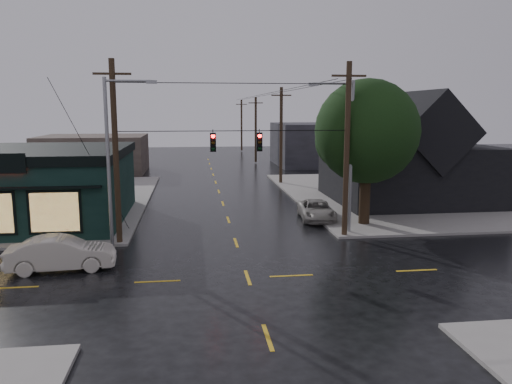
{
  "coord_description": "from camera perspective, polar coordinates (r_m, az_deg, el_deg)",
  "views": [
    {
      "loc": [
        -2.37,
        -21.37,
        7.49
      ],
      "look_at": [
        0.91,
        4.18,
        3.2
      ],
      "focal_mm": 35.0,
      "sensor_mm": 36.0,
      "label": 1
    }
  ],
  "objects": [
    {
      "name": "span_signal_assembly",
      "position": [
        28.04,
        -2.28,
        5.77
      ],
      "size": [
        13.0,
        0.48,
        1.23
      ],
      "color": "black",
      "rests_on": "ground"
    },
    {
      "name": "utility_pole_far_b",
      "position": [
        70.33,
        -0.03,
        3.33
      ],
      "size": [
        2.0,
        0.32,
        9.15
      ],
      "primitive_type": null,
      "color": "#322116",
      "rests_on": "ground"
    },
    {
      "name": "corner_tree",
      "position": [
        32.55,
        12.57,
        6.73
      ],
      "size": [
        6.63,
        6.63,
        9.27
      ],
      "color": "black",
      "rests_on": "ground"
    },
    {
      "name": "utility_pole_far_c",
      "position": [
        90.12,
        -1.65,
        4.67
      ],
      "size": [
        2.0,
        0.32,
        9.15
      ],
      "primitive_type": null,
      "color": "#322116",
      "rests_on": "ground"
    },
    {
      "name": "ground_plane",
      "position": [
        22.77,
        -0.96,
        -9.76
      ],
      "size": [
        160.0,
        160.0,
        0.0
      ],
      "primitive_type": "plane",
      "color": "black"
    },
    {
      "name": "sedan_cream",
      "position": [
        25.27,
        -21.36,
        -6.56
      ],
      "size": [
        5.04,
        2.18,
        1.61
      ],
      "primitive_type": "imported",
      "rotation": [
        0.0,
        0.0,
        1.67
      ],
      "color": "beige",
      "rests_on": "ground"
    },
    {
      "name": "streetlight_nw",
      "position": [
        28.53,
        -16.08,
        -6.15
      ],
      "size": [
        5.4,
        0.3,
        9.15
      ],
      "primitive_type": null,
      "color": "gray",
      "rests_on": "ground"
    },
    {
      "name": "streetlight_ne",
      "position": [
        30.98,
        10.55,
        -4.71
      ],
      "size": [
        5.4,
        0.3,
        9.15
      ],
      "primitive_type": null,
      "color": "gray",
      "rests_on": "ground"
    },
    {
      "name": "utility_pole_nw",
      "position": [
        29.15,
        -15.29,
        -5.79
      ],
      "size": [
        2.0,
        0.32,
        10.15
      ],
      "primitive_type": null,
      "color": "#322116",
      "rests_on": "ground"
    },
    {
      "name": "suv_silver",
      "position": [
        34.38,
        6.92,
        -2.09
      ],
      "size": [
        2.59,
        4.91,
        1.32
      ],
      "primitive_type": "imported",
      "rotation": [
        0.0,
        0.0,
        -0.09
      ],
      "color": "#9B968F",
      "rests_on": "ground"
    },
    {
      "name": "sidewalk_ne",
      "position": [
        47.61,
        20.81,
        -0.14
      ],
      "size": [
        28.0,
        28.0,
        0.15
      ],
      "primitive_type": "cube",
      "color": "gray",
      "rests_on": "ground"
    },
    {
      "name": "bg_building_east",
      "position": [
        69.02,
        8.17,
        5.45
      ],
      "size": [
        14.0,
        12.0,
        5.6
      ],
      "primitive_type": "cube",
      "color": "#25262A",
      "rests_on": "ground"
    },
    {
      "name": "utility_pole_far_a",
      "position": [
        50.71,
        2.83,
        0.94
      ],
      "size": [
        2.0,
        0.32,
        9.65
      ],
      "primitive_type": null,
      "color": "#322116",
      "rests_on": "ground"
    },
    {
      "name": "ne_building",
      "position": [
        42.22,
        17.06,
        4.93
      ],
      "size": [
        12.6,
        11.6,
        8.75
      ],
      "color": "black",
      "rests_on": "ground"
    },
    {
      "name": "utility_pole_ne",
      "position": [
        30.19,
        10.05,
        -5.07
      ],
      "size": [
        2.0,
        0.32,
        10.15
      ],
      "primitive_type": null,
      "color": "#322116",
      "rests_on": "ground"
    },
    {
      "name": "bg_building_west",
      "position": [
        62.69,
        -18.03,
        4.14
      ],
      "size": [
        12.0,
        10.0,
        4.4
      ],
      "primitive_type": "cube",
      "color": "#3D302C",
      "rests_on": "ground"
    }
  ]
}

